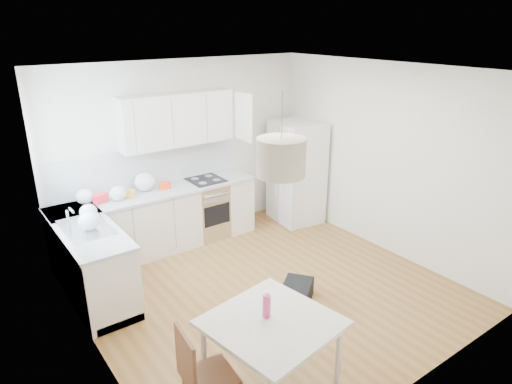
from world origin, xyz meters
The scene contains 29 objects.
floor centered at (0.00, 0.00, 0.00)m, with size 4.20×4.20×0.00m, color brown.
ceiling centered at (0.00, 0.00, 2.70)m, with size 4.20×4.20×0.00m, color white.
wall_back centered at (0.00, 2.10, 1.35)m, with size 4.20×4.20×0.00m, color silver.
wall_left centered at (-2.10, 0.00, 1.35)m, with size 4.20×4.20×0.00m, color silver.
wall_right centered at (2.10, 0.00, 1.35)m, with size 4.20×4.20×0.00m, color silver.
window_glassblock centered at (-2.09, 1.15, 1.75)m, with size 0.02×1.00×1.00m, color #BFE0F9.
cabinets_back centered at (-0.60, 1.80, 0.44)m, with size 3.00×0.60×0.88m, color silver.
cabinets_left centered at (-1.80, 1.20, 0.44)m, with size 0.60×1.80×0.88m, color silver.
counter_back centered at (-0.60, 1.80, 0.90)m, with size 3.02×0.64×0.04m, color #B6B9BC.
counter_left centered at (-1.80, 1.20, 0.90)m, with size 0.64×1.82×0.04m, color #B6B9BC.
backsplash_back centered at (-0.60, 2.09, 1.21)m, with size 3.00×0.01×0.58m, color silver.
backsplash_left centered at (-2.09, 1.20, 1.21)m, with size 0.01×1.80×0.58m, color silver.
upper_cabinets centered at (-0.15, 1.94, 1.88)m, with size 1.70×0.32×0.75m, color silver.
range_oven centered at (0.20, 1.80, 0.44)m, with size 0.50×0.61×0.88m, color silver, non-canonical shape.
sink centered at (-1.80, 1.15, 0.92)m, with size 0.50×0.80×0.16m, color silver, non-canonical shape.
refrigerator centered at (1.75, 1.49, 0.84)m, with size 0.81×0.84×1.68m, color white, non-canonical shape.
dining_table centered at (-1.02, -1.41, 0.70)m, with size 1.14×1.14×0.79m.
dining_chair centered at (-1.60, -1.33, 0.47)m, with size 0.40×0.40×0.94m, color #502718, non-canonical shape.
drink_bottle centered at (-1.01, -1.32, 0.91)m, with size 0.07×0.07×0.25m, color #D43B78.
gym_bag centered at (0.12, -0.44, 0.12)m, with size 0.51×0.33×0.23m, color black.
pendant_lamp centered at (-0.84, -1.27, 2.18)m, with size 0.40×0.40×0.31m, color beige.
grocery_bag_a centered at (-1.57, 1.90, 1.02)m, with size 0.23×0.20×0.21m, color white.
grocery_bag_b centered at (-1.17, 1.76, 1.02)m, with size 0.22×0.19×0.20m, color white.
grocery_bag_c centered at (-0.73, 1.90, 1.06)m, with size 0.30×0.26×0.27m, color white.
grocery_bag_d centered at (-1.69, 1.38, 1.01)m, with size 0.21×0.18×0.19m, color white.
grocery_bag_e centered at (-1.78, 1.05, 1.03)m, with size 0.25×0.21×0.22m, color white.
snack_orange centered at (-0.47, 1.81, 0.97)m, with size 0.15×0.09×0.10m, color red.
snack_yellow centered at (-1.01, 1.81, 0.97)m, with size 0.15×0.09×0.10m, color orange.
snack_red centered at (-1.39, 1.83, 0.98)m, with size 0.18×0.11×0.12m, color #B41620.
Camera 1 is at (-3.05, -3.96, 3.19)m, focal length 32.00 mm.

